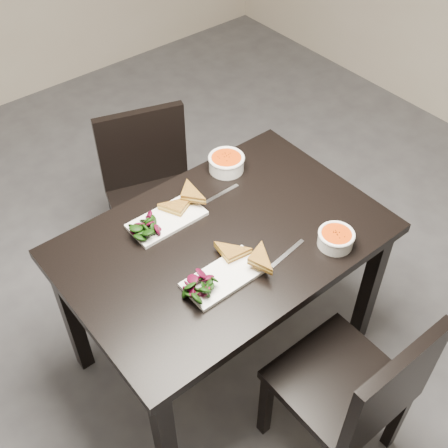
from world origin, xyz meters
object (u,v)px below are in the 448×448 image
Objects in this scene: chair_far at (152,188)px; plate_far at (167,220)px; table at (224,255)px; chair_near at (358,390)px; plate_near at (224,277)px; soup_bowl_near at (336,238)px; soup_bowl_far at (226,162)px.

chair_far reaches higher than plate_far.
plate_far is at bearing 119.53° from table.
chair_near is 0.61m from plate_near.
plate_far is at bearing 101.74° from chair_near.
plate_near is at bearing -91.58° from plate_far.
soup_bowl_near is 0.46× the size of plate_far.
chair_near is 0.54m from soup_bowl_near.
plate_far is 1.91× the size of soup_bowl_far.
table is 1.41× the size of chair_far.
chair_far is 6.25× the size of soup_bowl_near.
chair_far is at bearing 74.89° from plate_near.
table is at bearing -60.47° from plate_far.
chair_far is 2.94× the size of plate_near.
table is 0.69m from chair_far.
soup_bowl_far is (0.37, 0.10, 0.03)m from plate_far.
chair_far is at bearing 65.34° from plate_far.
chair_far is (0.10, 0.67, -0.17)m from table.
plate_far is 0.39m from soup_bowl_far.
soup_bowl_near is (0.24, 0.38, 0.30)m from chair_near.
soup_bowl_near reaches higher than plate_near.
table is 8.83× the size of soup_bowl_near.
soup_bowl_far is at bearing 78.79° from chair_near.
chair_far is 5.51× the size of soup_bowl_far.
table is 0.42m from soup_bowl_far.
chair_near is at bearing -78.75° from plate_far.
plate_far is at bearing 88.42° from plate_near.
chair_near is at bearing -73.64° from chair_far.
soup_bowl_near reaches higher than table.
chair_far reaches higher than plate_near.
soup_bowl_near is at bearing -17.53° from plate_near.
plate_near is at bearing -129.39° from table.
soup_bowl_far is at bearing 93.56° from soup_bowl_near.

